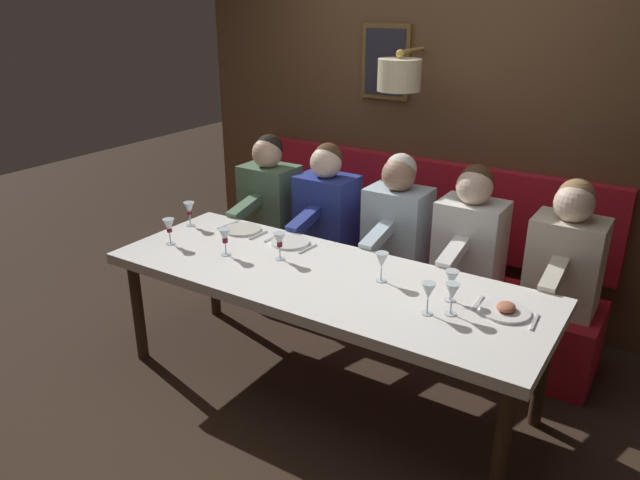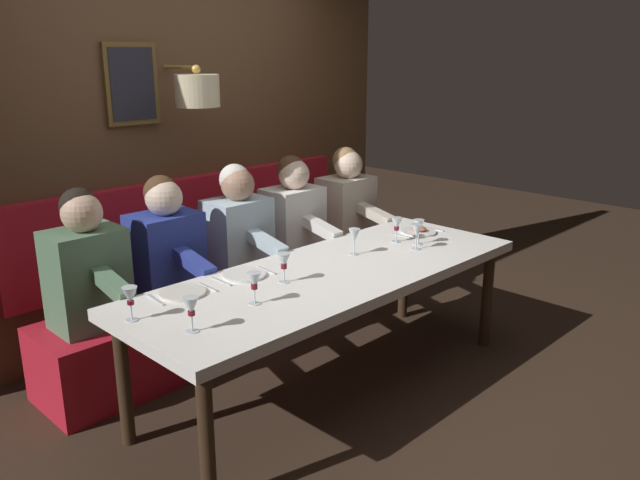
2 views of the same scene
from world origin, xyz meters
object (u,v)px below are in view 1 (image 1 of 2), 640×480
Objects in this scene: wine_glass_3 at (452,280)px; diner_near at (471,232)px; wine_glass_0 at (169,226)px; wine_glass_1 at (452,292)px; wine_glass_4 at (428,292)px; diner_middle at (397,217)px; diner_far at (327,203)px; wine_glass_6 at (189,209)px; wine_glass_5 at (382,261)px; dining_table at (323,285)px; wine_glass_7 at (280,241)px; diner_nearest at (567,252)px; diner_farthest at (269,191)px; wine_glass_2 at (225,237)px.

diner_near is at bearing 12.95° from wine_glass_3.
wine_glass_0 is 1.80m from wine_glass_1.
diner_near is at bearing 8.07° from wine_glass_4.
diner_middle reaches higher than wine_glass_1.
wine_glass_6 is at bearing 137.97° from diner_far.
wine_glass_3 and wine_glass_4 have the same top height.
wine_glass_5 is at bearing -92.77° from wine_glass_6.
dining_table is 3.16× the size of diner_middle.
diner_middle is 4.82× the size of wine_glass_5.
wine_glass_7 is at bearing 85.18° from wine_glass_1.
wine_glass_4 is at bearing -146.92° from diner_middle.
wine_glass_0 is (-1.01, 1.06, 0.04)m from diner_middle.
dining_table is at bearing 109.27° from wine_glass_5.
wine_glass_6 is at bearing 83.46° from wine_glass_1.
wine_glass_1 is at bearing -96.54° from wine_glass_6.
dining_table is 3.16× the size of diner_nearest.
diner_middle is 0.90m from wine_glass_7.
diner_farthest is 1.01m from wine_glass_0.
dining_table is at bearing -83.37° from wine_glass_2.
wine_glass_2 is (-0.96, 1.73, 0.04)m from diner_nearest.
wine_glass_4 reaches higher than dining_table.
wine_glass_2 is at bearing 145.45° from diner_middle.
wine_glass_2 is 0.33m from wine_glass_7.
wine_glass_2 and wine_glass_6 have the same top height.
wine_glass_2 is 1.00× the size of wine_glass_6.
wine_glass_7 is (-0.04, 1.03, -0.00)m from wine_glass_3.
wine_glass_2 is 1.00× the size of wine_glass_3.
diner_far reaches higher than wine_glass_6.
diner_near and diner_middle have the same top height.
diner_far and diner_farthest have the same top height.
diner_farthest reaches higher than wine_glass_7.
diner_near is 1.56m from diner_farthest.
diner_nearest is 4.82× the size of wine_glass_4.
diner_far reaches higher than wine_glass_0.
diner_near is (0.88, -0.52, 0.14)m from dining_table.
wine_glass_6 is (0.28, 1.82, -0.00)m from wine_glass_4.
diner_middle is at bearing -90.00° from diner_far.
dining_table is 15.23× the size of wine_glass_1.
wine_glass_1 is 1.09m from wine_glass_7.
diner_far is 4.82× the size of wine_glass_1.
wine_glass_6 is at bearing 87.39° from wine_glass_3.
wine_glass_3 is (0.22, -1.74, -0.00)m from wine_glass_0.
wine_glass_2 is at bearing 173.62° from diner_far.
diner_nearest is 0.98m from wine_glass_1.
diner_far reaches higher than wine_glass_5.
wine_glass_6 is 1.00× the size of wine_glass_7.
wine_glass_5 is 0.64m from wine_glass_7.
diner_nearest is 0.88m from wine_glass_3.
wine_glass_4 is at bearing -119.95° from wine_glass_5.
diner_near reaches higher than wine_glass_2.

